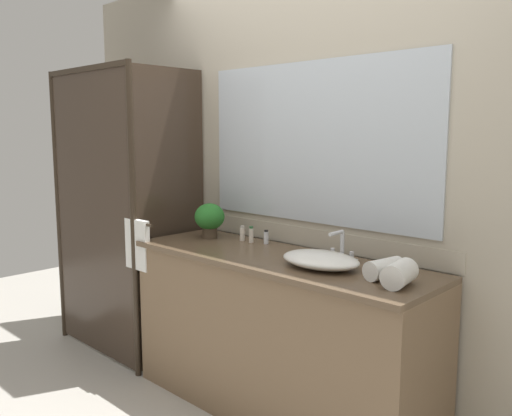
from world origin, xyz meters
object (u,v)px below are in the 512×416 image
at_px(amenity_bottle_body_wash, 251,235).
at_px(amenity_bottle_shampoo, 266,237).
at_px(rolled_towel_near_edge, 399,274).
at_px(sink_basin, 321,260).
at_px(potted_plant, 210,218).
at_px(amenity_bottle_lotion, 242,233).
at_px(rolled_towel_middle, 384,269).
at_px(faucet, 341,251).

distance_m(amenity_bottle_body_wash, amenity_bottle_shampoo, 0.10).
xyz_separation_m(amenity_bottle_body_wash, rolled_towel_near_edge, (1.11, -0.22, 0.01)).
height_order(sink_basin, amenity_bottle_body_wash, amenity_bottle_body_wash).
height_order(potted_plant, amenity_bottle_lotion, potted_plant).
bearing_deg(rolled_towel_middle, potted_plant, 176.66).
height_order(faucet, potted_plant, potted_plant).
distance_m(amenity_bottle_lotion, rolled_towel_middle, 1.10).
distance_m(potted_plant, rolled_towel_near_edge, 1.41).
distance_m(faucet, rolled_towel_middle, 0.37).
relative_size(amenity_bottle_shampoo, rolled_towel_near_edge, 0.45).
height_order(sink_basin, rolled_towel_middle, rolled_towel_middle).
bearing_deg(amenity_bottle_lotion, potted_plant, -157.27).
relative_size(faucet, rolled_towel_middle, 0.89).
bearing_deg(faucet, rolled_towel_middle, -23.25).
distance_m(amenity_bottle_body_wash, rolled_towel_middle, 1.02).
height_order(sink_basin, amenity_bottle_lotion, amenity_bottle_lotion).
relative_size(faucet, amenity_bottle_shampoo, 2.01).
distance_m(faucet, amenity_bottle_lotion, 0.75).
distance_m(faucet, rolled_towel_near_edge, 0.49).
xyz_separation_m(rolled_towel_near_edge, rolled_towel_middle, (-0.11, 0.06, -0.01)).
bearing_deg(rolled_towel_near_edge, rolled_towel_middle, 150.92).
xyz_separation_m(amenity_bottle_body_wash, rolled_towel_middle, (1.00, -0.16, -0.00)).
distance_m(sink_basin, amenity_bottle_shampoo, 0.62).
distance_m(faucet, amenity_bottle_shampoo, 0.58).
bearing_deg(faucet, rolled_towel_near_edge, -24.74).
bearing_deg(potted_plant, sink_basin, -6.45).
bearing_deg(faucet, potted_plant, -175.81).
distance_m(potted_plant, amenity_bottle_body_wash, 0.31).
bearing_deg(amenity_bottle_body_wash, rolled_towel_near_edge, -11.11).
height_order(amenity_bottle_lotion, amenity_bottle_shampoo, amenity_bottle_lotion).
bearing_deg(amenity_bottle_body_wash, amenity_bottle_shampoo, 20.82).
xyz_separation_m(potted_plant, amenity_bottle_body_wash, (0.29, 0.08, -0.08)).
bearing_deg(sink_basin, amenity_bottle_shampoo, 158.62).
bearing_deg(amenity_bottle_shampoo, rolled_towel_near_edge, -13.93).
xyz_separation_m(sink_basin, amenity_bottle_shampoo, (-0.57, 0.22, 0.00)).
distance_m(amenity_bottle_body_wash, amenity_bottle_lotion, 0.08).
bearing_deg(sink_basin, amenity_bottle_body_wash, 164.08).
xyz_separation_m(sink_basin, faucet, (0.00, 0.18, 0.01)).
bearing_deg(sink_basin, rolled_towel_middle, 5.51).
height_order(sink_basin, rolled_towel_near_edge, rolled_towel_near_edge).
relative_size(faucet, potted_plant, 0.77).
relative_size(sink_basin, amenity_bottle_shampoo, 4.97).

